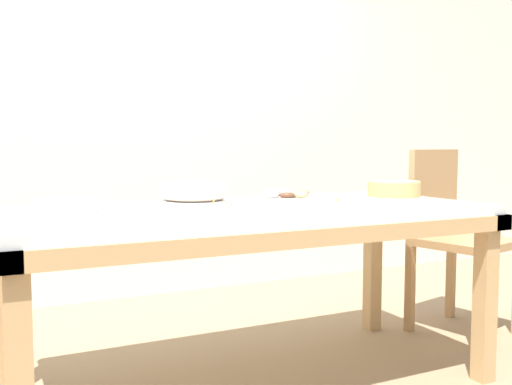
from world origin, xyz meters
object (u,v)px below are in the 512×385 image
cake_golden_bundt (194,192)px  pastry_platter (285,196)px  tealight_right_edge (231,207)px  plate_stack (66,207)px  tealight_centre (336,203)px  chair (452,230)px  tealight_near_front (213,205)px  cake_chocolate_round (393,190)px

cake_golden_bundt → pastry_platter: bearing=-3.4°
pastry_platter → tealight_right_edge: pastry_platter is taller
plate_stack → tealight_centre: plate_stack is taller
pastry_platter → tealight_right_edge: size_ratio=8.20×
chair → tealight_centre: size_ratio=23.50×
chair → tealight_near_front: size_ratio=23.50×
tealight_centre → tealight_right_edge: same height
chair → tealight_right_edge: bearing=-168.6°
chair → tealight_near_front: chair is taller
tealight_near_front → tealight_centre: bearing=-14.9°
chair → plate_stack: bearing=-176.3°
tealight_centre → plate_stack: bearing=169.7°
pastry_platter → cake_golden_bundt: bearing=176.6°
chair → tealight_near_front: bearing=-172.6°
plate_stack → tealight_centre: 1.02m
chair → tealight_right_edge: chair is taller
chair → cake_golden_bundt: bearing=178.5°
cake_golden_bundt → tealight_centre: size_ratio=6.94×
tealight_centre → tealight_right_edge: size_ratio=1.00×
tealight_near_front → plate_stack: bearing=173.9°
pastry_platter → tealight_centre: pastry_platter is taller
tealight_near_front → tealight_right_edge: bearing=-70.0°
cake_chocolate_round → tealight_near_front: bearing=179.9°
cake_chocolate_round → cake_golden_bundt: size_ratio=0.94×
tealight_right_edge → cake_golden_bundt: bearing=95.7°
chair → tealight_centre: chair is taller
tealight_centre → cake_chocolate_round: bearing=17.9°
cake_golden_bundt → tealight_near_front: cake_golden_bundt is taller
tealight_centre → tealight_near_front: 0.49m
cake_golden_bundt → plate_stack: (-0.53, -0.16, -0.02)m
tealight_right_edge → plate_stack: bearing=165.0°
chair → tealight_right_edge: 1.41m
chair → plate_stack: 1.94m
tealight_centre → tealight_right_edge: (-0.44, 0.03, 0.00)m
cake_golden_bundt → tealight_near_front: (-0.00, -0.22, -0.03)m
pastry_platter → tealight_near_front: (-0.42, -0.19, -0.00)m
plate_stack → cake_chocolate_round: bearing=-2.4°
plate_stack → tealight_centre: bearing=-10.3°
cake_chocolate_round → tealight_centre: (-0.39, -0.12, -0.03)m
chair → pastry_platter: chair is taller
plate_stack → tealight_centre: (1.00, -0.18, -0.01)m
tealight_near_front → pastry_platter: bearing=25.0°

